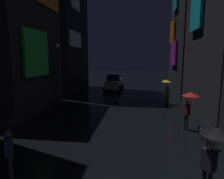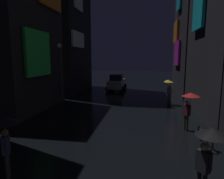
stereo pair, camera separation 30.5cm
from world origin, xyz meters
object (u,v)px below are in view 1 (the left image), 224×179
object	(u,v)px
bicycle_parked_at_storefront	(205,136)
car_distant	(114,82)
pedestrian_midstreet_centre_black	(215,143)
pedestrian_midstreet_left_yellow	(166,85)
pedestrian_foreground_left_black	(8,131)
pedestrian_near_crossing_red	(189,100)
streetlamp_left_far	(58,67)

from	to	relation	value
bicycle_parked_at_storefront	car_distant	world-z (taller)	car_distant
pedestrian_midstreet_centre_black	car_distant	size ratio (longest dim) A/B	0.51
pedestrian_midstreet_left_yellow	pedestrian_foreground_left_black	world-z (taller)	same
pedestrian_midstreet_centre_black	pedestrian_foreground_left_black	world-z (taller)	same
bicycle_parked_at_storefront	car_distant	size ratio (longest dim) A/B	0.44
pedestrian_midstreet_centre_black	pedestrian_foreground_left_black	xyz separation A→B (m)	(-5.96, 0.07, 0.00)
pedestrian_foreground_left_black	pedestrian_near_crossing_red	size ratio (longest dim) A/B	1.00
pedestrian_midstreet_centre_black	pedestrian_midstreet_left_yellow	size ratio (longest dim) A/B	1.00
pedestrian_foreground_left_black	car_distant	world-z (taller)	pedestrian_foreground_left_black
pedestrian_midstreet_centre_black	bicycle_parked_at_storefront	distance (m)	4.21
bicycle_parked_at_storefront	pedestrian_midstreet_left_yellow	bearing A→B (deg)	95.59
pedestrian_midstreet_centre_black	car_distant	bearing A→B (deg)	104.96
pedestrian_near_crossing_red	pedestrian_midstreet_left_yellow	bearing A→B (deg)	93.52
pedestrian_midstreet_left_yellow	pedestrian_near_crossing_red	xyz separation A→B (m)	(0.38, -6.20, 0.00)
pedestrian_near_crossing_red	bicycle_parked_at_storefront	size ratio (longest dim) A/B	1.17
streetlamp_left_far	pedestrian_foreground_left_black	bearing A→B (deg)	-75.73
pedestrian_near_crossing_red	pedestrian_foreground_left_black	bearing A→B (deg)	-140.42
pedestrian_foreground_left_black	pedestrian_midstreet_centre_black	bearing A→B (deg)	-0.69
pedestrian_foreground_left_black	bicycle_parked_at_storefront	size ratio (longest dim) A/B	1.17
pedestrian_midstreet_left_yellow	bicycle_parked_at_storefront	bearing A→B (deg)	-84.41
pedestrian_midstreet_centre_black	pedestrian_near_crossing_red	world-z (taller)	same
pedestrian_foreground_left_black	streetlamp_left_far	bearing A→B (deg)	104.27
streetlamp_left_far	pedestrian_midstreet_left_yellow	bearing A→B (deg)	9.66
pedestrian_near_crossing_red	car_distant	bearing A→B (deg)	113.11
pedestrian_midstreet_left_yellow	pedestrian_near_crossing_red	world-z (taller)	same
pedestrian_midstreet_left_yellow	streetlamp_left_far	xyz separation A→B (m)	(-8.83, -1.50, 1.54)
pedestrian_near_crossing_red	streetlamp_left_far	distance (m)	10.46
pedestrian_midstreet_centre_black	streetlamp_left_far	bearing A→B (deg)	129.84
pedestrian_midstreet_left_yellow	streetlamp_left_far	size ratio (longest dim) A/B	0.42
pedestrian_midstreet_centre_black	bicycle_parked_at_storefront	bearing A→B (deg)	74.81
pedestrian_midstreet_left_yellow	pedestrian_near_crossing_red	distance (m)	6.22
pedestrian_near_crossing_red	car_distant	distance (m)	14.65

